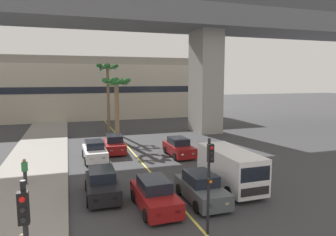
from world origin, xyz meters
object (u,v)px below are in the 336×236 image
Objects in this scene: palm_tree_mid_median at (117,90)px; car_queue_third at (155,195)px; car_queue_fifth at (201,188)px; car_queue_sixth at (102,184)px; traffic_light_median_near at (209,173)px; car_queue_second at (95,151)px; car_queue_fourth at (114,144)px; delivery_van at (230,168)px; pedestrian_mid_block at (25,171)px; palm_tree_near_median at (108,78)px; car_queue_front at (179,148)px.

car_queue_third is at bearing -93.08° from palm_tree_mid_median.
car_queue_fifth is at bearing 2.63° from car_queue_third.
car_queue_sixth is 0.99× the size of traffic_light_median_near.
car_queue_second is 0.61× the size of palm_tree_mid_median.
palm_tree_mid_median is (-1.67, 18.27, 4.68)m from car_queue_fifth.
car_queue_sixth is 0.61× the size of palm_tree_mid_median.
car_queue_second is 0.99× the size of car_queue_fourth.
car_queue_third is 12.81m from car_queue_fourth.
car_queue_fifth is at bearing 70.64° from traffic_light_median_near.
delivery_van is at bearing -76.23° from palm_tree_mid_median.
palm_tree_mid_median is (1.19, 5.58, 4.68)m from car_queue_fourth.
pedestrian_mid_block is (-6.73, 5.56, 0.28)m from car_queue_third.
pedestrian_mid_block reaches higher than car_queue_third.
car_queue_sixth is at bearing -35.23° from pedestrian_mid_block.
palm_tree_mid_median is at bearing -88.78° from palm_tree_near_median.
palm_tree_mid_median reaches higher than car_queue_fifth.
pedestrian_mid_block is at bearing 149.94° from car_queue_fifth.
delivery_van is (0.23, -8.39, 0.57)m from car_queue_front.
car_queue_third is 1.01× the size of car_queue_fifth.
traffic_light_median_near reaches higher than delivery_van.
car_queue_second is at bearing 101.20° from car_queue_third.
car_queue_front is at bearing 91.58° from delivery_van.
palm_tree_near_median is (2.97, 14.09, 6.04)m from car_queue_second.
pedestrian_mid_block reaches higher than car_queue_fourth.
pedestrian_mid_block is (-11.88, 4.16, -0.29)m from delivery_van.
car_queue_fourth is 0.99× the size of traffic_light_median_near.
car_queue_second is 9.53m from palm_tree_mid_median.
car_queue_sixth is (-2.18, -10.32, 0.00)m from car_queue_fourth.
palm_tree_mid_median is (-3.93, 8.60, 4.68)m from car_queue_front.
car_queue_front and car_queue_fourth have the same top height.
car_queue_front is 8.41m from delivery_van.
delivery_van is (7.54, -1.09, 0.57)m from car_queue_sixth.
delivery_van is 12.60m from pedestrian_mid_block.
car_queue_third is 5.37m from delivery_van.
palm_tree_near_median reaches higher than palm_tree_mid_median.
car_queue_front is 0.99× the size of car_queue_sixth.
car_queue_fourth is 0.49× the size of palm_tree_near_median.
car_queue_second is 2.55× the size of pedestrian_mid_block.
car_queue_fifth is 0.78× the size of delivery_van.
car_queue_fourth is at bearing 90.91° from car_queue_third.
pedestrian_mid_block is (-4.34, 3.07, 0.28)m from car_queue_sixth.
car_queue_front is 1.00× the size of car_queue_fifth.
car_queue_front and car_queue_third have the same top height.
car_queue_second is 11.59m from car_queue_fifth.
palm_tree_near_median reaches higher than traffic_light_median_near.
palm_tree_mid_median reaches higher than car_queue_second.
car_queue_third is 1.00× the size of car_queue_sixth.
delivery_van is (5.15, 1.40, 0.57)m from car_queue_third.
traffic_light_median_near is at bearing -84.08° from car_queue_fourth.
car_queue_fourth is at bearing 48.00° from pedestrian_mid_block.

